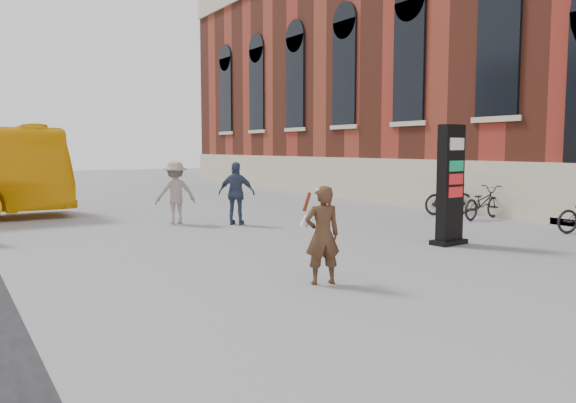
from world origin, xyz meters
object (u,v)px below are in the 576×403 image
woman (322,234)px  bike_7 (449,198)px  pedestrian_c (237,193)px  bike_6 (482,202)px  info_pylon (450,185)px  pedestrian_b (175,193)px

woman → bike_7: 10.75m
pedestrian_c → bike_6: size_ratio=0.92×
info_pylon → bike_6: (4.46, 2.71, -0.86)m
bike_7 → bike_6: bearing=-165.7°
pedestrian_b → pedestrian_c: (1.44, -1.11, -0.01)m
bike_7 → pedestrian_b: bearing=87.0°
info_pylon → pedestrian_b: info_pylon is taller
woman → pedestrian_b: size_ratio=0.88×
info_pylon → pedestrian_b: (-4.11, 6.71, -0.46)m
pedestrian_c → bike_6: (7.14, -2.89, -0.39)m
bike_6 → bike_7: (0.00, 1.34, 0.03)m
woman → pedestrian_c: 7.44m
pedestrian_b → info_pylon: bearing=129.8°
info_pylon → bike_7: info_pylon is taller
woman → bike_7: bearing=-131.4°
woman → bike_6: bearing=-137.9°
woman → pedestrian_c: pedestrian_c is taller
pedestrian_b → bike_7: bearing=171.1°
pedestrian_c → bike_7: pedestrian_c is taller
info_pylon → bike_6: size_ratio=1.39×
bike_6 → pedestrian_c: bearing=58.3°
info_pylon → bike_6: info_pylon is taller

